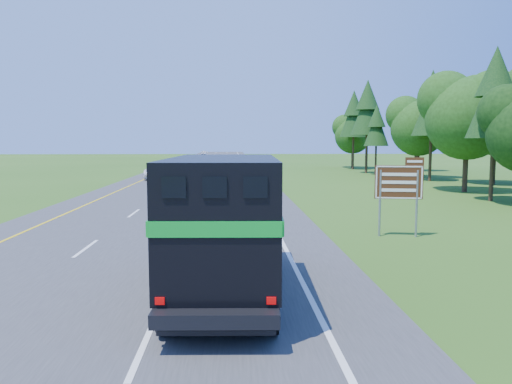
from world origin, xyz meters
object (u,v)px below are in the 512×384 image
far_car (204,154)px  horse_truck (225,221)px  white_suv (160,171)px  exit_sign (400,185)px

far_car → horse_truck: bearing=-90.6°
white_suv → far_car: 73.72m
horse_truck → white_suv: horse_truck is taller
far_car → exit_sign: exit_sign is taller
exit_sign → far_car: bearing=107.5°
white_suv → horse_truck: bearing=-83.1°
white_suv → exit_sign: bearing=-69.4°
horse_truck → exit_sign: (7.10, 7.57, 0.22)m
horse_truck → white_suv: bearing=102.7°
far_car → exit_sign: size_ratio=1.43×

